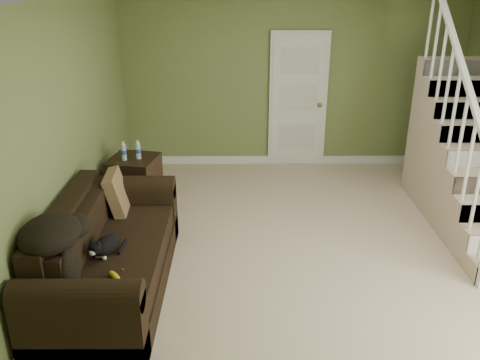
{
  "coord_description": "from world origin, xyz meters",
  "views": [
    {
      "loc": [
        -0.78,
        -4.73,
        2.85
      ],
      "look_at": [
        -0.77,
        0.07,
        0.83
      ],
      "focal_mm": 38.0,
      "sensor_mm": 36.0,
      "label": 1
    }
  ],
  "objects_px": {
    "banana": "(115,276)",
    "side_table": "(135,182)",
    "sofa": "(107,259)",
    "cat": "(106,246)"
  },
  "relations": [
    {
      "from": "banana",
      "to": "side_table",
      "type": "bearing_deg",
      "value": 59.88
    },
    {
      "from": "sofa",
      "to": "cat",
      "type": "bearing_deg",
      "value": -71.87
    },
    {
      "from": "side_table",
      "to": "cat",
      "type": "bearing_deg",
      "value": -86.14
    },
    {
      "from": "cat",
      "to": "banana",
      "type": "bearing_deg",
      "value": -47.44
    },
    {
      "from": "cat",
      "to": "sofa",
      "type": "bearing_deg",
      "value": 127.83
    },
    {
      "from": "sofa",
      "to": "cat",
      "type": "xyz_separation_m",
      "value": [
        0.05,
        -0.16,
        0.23
      ]
    },
    {
      "from": "cat",
      "to": "banana",
      "type": "height_order",
      "value": "cat"
    },
    {
      "from": "side_table",
      "to": "cat",
      "type": "relative_size",
      "value": 1.89
    },
    {
      "from": "sofa",
      "to": "cat",
      "type": "distance_m",
      "value": 0.29
    },
    {
      "from": "banana",
      "to": "sofa",
      "type": "bearing_deg",
      "value": 74.22
    }
  ]
}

